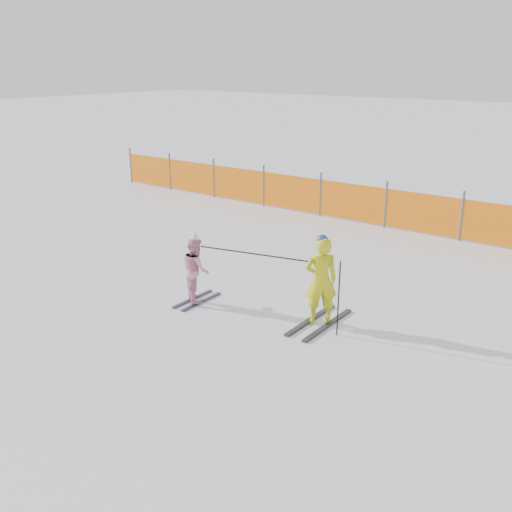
# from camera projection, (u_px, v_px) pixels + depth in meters

# --- Properties ---
(ground) EXTENTS (120.00, 120.00, 0.00)m
(ground) POSITION_uv_depth(u_px,v_px,m) (239.00, 318.00, 9.85)
(ground) COLOR white
(ground) RESTS_ON ground
(adult) EXTENTS (0.64, 1.50, 1.57)m
(adult) POSITION_uv_depth(u_px,v_px,m) (321.00, 281.00, 9.40)
(adult) COLOR black
(adult) RESTS_ON ground
(child) EXTENTS (0.73, 1.03, 1.38)m
(child) POSITION_uv_depth(u_px,v_px,m) (196.00, 269.00, 10.34)
(child) COLOR black
(child) RESTS_ON ground
(ski_poles) EXTENTS (2.65, 0.51, 1.27)m
(ski_poles) POSITION_uv_depth(u_px,v_px,m) (285.00, 270.00, 9.48)
(ski_poles) COLOR black
(ski_poles) RESTS_ON ground
(safety_fence) EXTENTS (17.31, 0.06, 1.25)m
(safety_fence) POSITION_uv_depth(u_px,v_px,m) (338.00, 200.00, 15.88)
(safety_fence) COLOR #595960
(safety_fence) RESTS_ON ground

